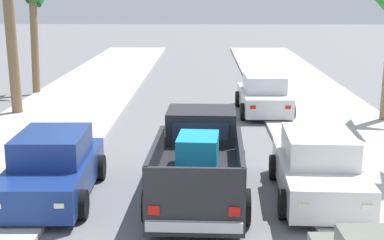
% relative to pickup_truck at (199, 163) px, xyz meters
% --- Properties ---
extents(sidewalk_left, '(4.67, 60.00, 0.12)m').
position_rel_pickup_truck_xyz_m(sidewalk_left, '(-5.45, 5.28, -0.75)').
color(sidewalk_left, beige).
rests_on(sidewalk_left, ground).
extents(sidewalk_right, '(4.67, 60.00, 0.12)m').
position_rel_pickup_truck_xyz_m(sidewalk_right, '(4.69, 5.28, -0.75)').
color(sidewalk_right, beige).
rests_on(sidewalk_right, ground).
extents(curb_left, '(0.16, 60.00, 0.10)m').
position_rel_pickup_truck_xyz_m(curb_left, '(-4.51, 5.28, -0.76)').
color(curb_left, silver).
rests_on(curb_left, ground).
extents(curb_right, '(0.16, 60.00, 0.10)m').
position_rel_pickup_truck_xyz_m(curb_right, '(3.75, 5.28, -0.76)').
color(curb_right, silver).
rests_on(curb_right, ground).
extents(pickup_truck, '(2.32, 5.26, 1.80)m').
position_rel_pickup_truck_xyz_m(pickup_truck, '(0.00, 0.00, 0.00)').
color(pickup_truck, '#28282D').
rests_on(pickup_truck, ground).
extents(car_left_near, '(2.08, 4.28, 1.54)m').
position_rel_pickup_truck_xyz_m(car_left_near, '(2.47, 9.50, -0.09)').
color(car_left_near, silver).
rests_on(car_left_near, ground).
extents(car_left_mid, '(2.15, 4.31, 1.54)m').
position_rel_pickup_truck_xyz_m(car_left_mid, '(2.76, -0.00, -0.09)').
color(car_left_mid, silver).
rests_on(car_left_mid, ground).
extents(car_right_mid, '(2.11, 4.30, 1.54)m').
position_rel_pickup_truck_xyz_m(car_right_mid, '(-3.41, -0.11, -0.09)').
color(car_right_mid, navy).
rests_on(car_right_mid, ground).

